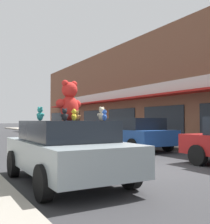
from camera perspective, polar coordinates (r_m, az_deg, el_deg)
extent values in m
plane|color=#333335|center=(8.53, 8.74, -11.36)|extent=(260.00, 260.00, 0.00)
cube|color=brown|center=(24.99, 16.98, 4.09)|extent=(10.71, 40.89, 7.84)
cube|color=red|center=(21.03, 6.02, 2.86)|extent=(1.01, 34.35, 0.12)
cube|color=silver|center=(21.35, 7.01, 4.27)|extent=(0.08, 32.71, 0.70)
cube|color=black|center=(19.26, 11.64, -1.76)|extent=(0.06, 3.88, 2.00)
cube|color=black|center=(23.33, 3.27, -1.77)|extent=(0.06, 3.88, 2.00)
cube|color=black|center=(27.75, -2.53, -1.76)|extent=(0.06, 3.88, 2.00)
cube|color=black|center=(32.37, -6.71, -1.74)|extent=(0.06, 3.88, 2.00)
cube|color=black|center=(37.12, -9.83, -1.72)|extent=(0.06, 3.88, 2.00)
cube|color=#8C999E|center=(6.64, -7.90, -8.52)|extent=(1.93, 4.07, 0.63)
cube|color=black|center=(6.60, -7.88, -3.80)|extent=(1.69, 2.24, 0.47)
cylinder|color=black|center=(7.62, -18.14, -9.95)|extent=(0.20, 0.66, 0.66)
cylinder|color=black|center=(8.19, -5.06, -9.43)|extent=(0.20, 0.66, 0.66)
cylinder|color=black|center=(5.21, -12.45, -13.89)|extent=(0.20, 0.66, 0.66)
cylinder|color=black|center=(6.02, 5.18, -12.25)|extent=(0.20, 0.66, 0.66)
ellipsoid|color=red|center=(6.64, -7.22, 0.77)|extent=(0.54, 0.49, 0.59)
sphere|color=red|center=(6.68, -7.21, 4.49)|extent=(0.46, 0.46, 0.37)
sphere|color=red|center=(6.78, -6.31, 5.63)|extent=(0.19, 0.19, 0.16)
sphere|color=red|center=(6.61, -8.12, 5.82)|extent=(0.19, 0.19, 0.16)
sphere|color=#FF4741|center=(6.80, -8.04, 4.19)|extent=(0.17, 0.17, 0.14)
sphere|color=red|center=(6.82, -5.84, 1.56)|extent=(0.27, 0.27, 0.22)
sphere|color=red|center=(6.53, -9.03, 1.72)|extent=(0.27, 0.27, 0.22)
ellipsoid|color=blue|center=(5.95, -0.10, -1.08)|extent=(0.13, 0.14, 0.15)
sphere|color=blue|center=(5.95, -0.10, -0.03)|extent=(0.12, 0.12, 0.09)
sphere|color=blue|center=(5.98, -0.14, 0.31)|extent=(0.05, 0.05, 0.04)
sphere|color=blue|center=(5.92, -0.06, 0.33)|extent=(0.05, 0.05, 0.04)
sphere|color=#548DFF|center=(5.94, -0.48, -0.08)|extent=(0.05, 0.05, 0.04)
sphere|color=blue|center=(6.00, -0.25, -0.84)|extent=(0.07, 0.07, 0.05)
sphere|color=blue|center=(5.89, -0.11, -0.82)|extent=(0.07, 0.07, 0.05)
ellipsoid|color=purple|center=(7.25, -8.02, -0.88)|extent=(0.22, 0.21, 0.22)
sphere|color=purple|center=(7.26, -8.02, 0.40)|extent=(0.19, 0.19, 0.14)
sphere|color=purple|center=(7.30, -7.78, 0.82)|extent=(0.08, 0.08, 0.06)
sphere|color=purple|center=(7.22, -8.26, 0.85)|extent=(0.08, 0.08, 0.06)
sphere|color=#BA67ED|center=(7.29, -8.40, 0.33)|extent=(0.07, 0.07, 0.05)
sphere|color=purple|center=(7.33, -7.69, -0.59)|extent=(0.11, 0.11, 0.08)
sphere|color=purple|center=(7.19, -8.53, -0.57)|extent=(0.11, 0.11, 0.08)
ellipsoid|color=black|center=(5.90, -8.20, -0.99)|extent=(0.14, 0.13, 0.16)
sphere|color=black|center=(5.90, -8.20, 0.17)|extent=(0.12, 0.12, 0.10)
sphere|color=black|center=(5.93, -7.90, 0.55)|extent=(0.05, 0.05, 0.04)
sphere|color=black|center=(5.89, -8.50, 0.57)|extent=(0.05, 0.05, 0.04)
sphere|color=#3A3A3D|center=(5.94, -8.43, 0.10)|extent=(0.05, 0.05, 0.04)
sphere|color=black|center=(5.95, -7.73, -0.72)|extent=(0.07, 0.07, 0.06)
sphere|color=black|center=(5.87, -8.79, -0.71)|extent=(0.07, 0.07, 0.06)
ellipsoid|color=yellow|center=(6.31, -6.31, -1.03)|extent=(0.16, 0.17, 0.16)
sphere|color=yellow|center=(6.31, -6.31, 0.07)|extent=(0.15, 0.15, 0.10)
sphere|color=yellow|center=(6.35, -6.21, 0.43)|extent=(0.06, 0.06, 0.04)
sphere|color=yellow|center=(6.28, -6.40, 0.45)|extent=(0.06, 0.06, 0.04)
sphere|color=#FFFF4D|center=(6.33, -6.69, 0.01)|extent=(0.06, 0.06, 0.04)
sphere|color=yellow|center=(6.38, -6.22, -0.78)|extent=(0.09, 0.09, 0.06)
sphere|color=yellow|center=(6.25, -6.57, -0.76)|extent=(0.09, 0.09, 0.06)
ellipsoid|color=teal|center=(7.12, -13.06, -0.86)|extent=(0.20, 0.21, 0.22)
sphere|color=teal|center=(7.12, -13.05, 0.41)|extent=(0.18, 0.18, 0.14)
sphere|color=teal|center=(7.09, -12.79, 0.85)|extent=(0.08, 0.08, 0.06)
sphere|color=teal|center=(7.16, -13.31, 0.83)|extent=(0.08, 0.08, 0.06)
sphere|color=#47CDC6|center=(7.16, -12.70, 0.34)|extent=(0.07, 0.07, 0.05)
sphere|color=teal|center=(7.06, -12.52, -0.56)|extent=(0.10, 0.10, 0.08)
sphere|color=teal|center=(7.19, -13.44, -0.57)|extent=(0.10, 0.10, 0.08)
ellipsoid|color=olive|center=(6.47, -5.70, -1.10)|extent=(0.15, 0.15, 0.15)
sphere|color=olive|center=(6.47, -5.70, -0.11)|extent=(0.14, 0.14, 0.10)
sphere|color=olive|center=(6.46, -5.41, 0.22)|extent=(0.06, 0.06, 0.04)
sphere|color=olive|center=(6.48, -5.99, 0.22)|extent=(0.06, 0.06, 0.04)
sphere|color=tan|center=(6.51, -5.59, -0.17)|extent=(0.05, 0.05, 0.04)
sphere|color=olive|center=(6.46, -5.16, -0.87)|extent=(0.08, 0.08, 0.06)
sphere|color=olive|center=(6.49, -6.20, -0.87)|extent=(0.08, 0.08, 0.06)
ellipsoid|color=beige|center=(6.15, -0.69, -0.90)|extent=(0.17, 0.15, 0.19)
sphere|color=beige|center=(6.16, -0.69, 0.40)|extent=(0.14, 0.14, 0.12)
sphere|color=beige|center=(6.19, -0.39, 0.83)|extent=(0.06, 0.06, 0.05)
sphere|color=beige|center=(6.13, -0.99, 0.85)|extent=(0.06, 0.06, 0.05)
sphere|color=white|center=(6.20, -1.01, 0.33)|extent=(0.05, 0.05, 0.05)
sphere|color=beige|center=(6.21, -0.23, -0.60)|extent=(0.08, 0.08, 0.07)
sphere|color=beige|center=(6.11, -1.29, -0.58)|extent=(0.08, 0.08, 0.07)
cylinder|color=black|center=(9.43, 18.32, -8.34)|extent=(0.20, 0.66, 0.66)
cube|color=#1E4793|center=(13.69, 5.75, -4.91)|extent=(2.01, 4.31, 0.67)
cube|color=black|center=(13.67, 5.74, -2.39)|extent=(1.77, 2.81, 0.54)
cylinder|color=black|center=(14.31, -0.61, -6.12)|extent=(0.20, 0.66, 0.66)
cylinder|color=black|center=(15.36, 5.82, -5.80)|extent=(0.20, 0.66, 0.66)
cylinder|color=black|center=(12.06, 5.67, -6.94)|extent=(0.20, 0.66, 0.66)
cylinder|color=black|center=(13.29, 12.62, -6.42)|extent=(0.20, 0.66, 0.66)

